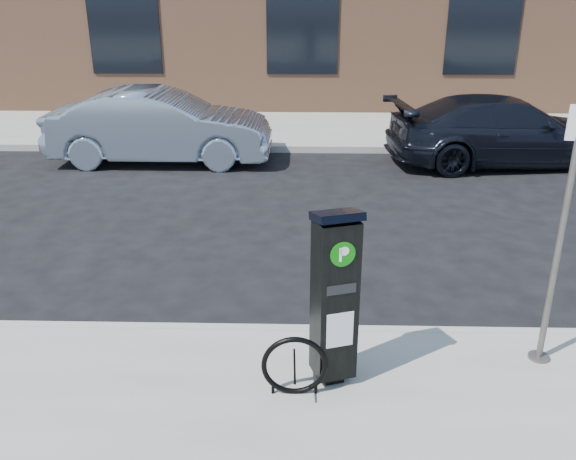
{
  "coord_description": "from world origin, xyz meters",
  "views": [
    {
      "loc": [
        0.06,
        -5.83,
        3.68
      ],
      "look_at": [
        -0.1,
        0.5,
        1.1
      ],
      "focal_mm": 38.0,
      "sensor_mm": 36.0,
      "label": 1
    }
  ],
  "objects_px": {
    "car_silver": "(161,126)",
    "car_dark": "(504,131)",
    "parking_kiosk": "(335,296)",
    "sign_pole": "(560,241)",
    "bike_rack": "(295,366)"
  },
  "relations": [
    {
      "from": "car_silver",
      "to": "car_dark",
      "type": "relative_size",
      "value": 0.95
    },
    {
      "from": "parking_kiosk",
      "to": "sign_pole",
      "type": "bearing_deg",
      "value": -7.05
    },
    {
      "from": "parking_kiosk",
      "to": "car_dark",
      "type": "bearing_deg",
      "value": 45.89
    },
    {
      "from": "bike_rack",
      "to": "car_silver",
      "type": "height_order",
      "value": "car_silver"
    },
    {
      "from": "sign_pole",
      "to": "car_silver",
      "type": "height_order",
      "value": "sign_pole"
    },
    {
      "from": "car_silver",
      "to": "car_dark",
      "type": "distance_m",
      "value": 7.42
    },
    {
      "from": "parking_kiosk",
      "to": "car_dark",
      "type": "relative_size",
      "value": 0.35
    },
    {
      "from": "parking_kiosk",
      "to": "car_silver",
      "type": "xyz_separation_m",
      "value": [
        -3.4,
        8.11,
        -0.26
      ]
    },
    {
      "from": "parking_kiosk",
      "to": "bike_rack",
      "type": "height_order",
      "value": "parking_kiosk"
    },
    {
      "from": "bike_rack",
      "to": "car_silver",
      "type": "bearing_deg",
      "value": 108.47
    },
    {
      "from": "car_dark",
      "to": "parking_kiosk",
      "type": "bearing_deg",
      "value": 146.78
    },
    {
      "from": "bike_rack",
      "to": "car_silver",
      "type": "xyz_separation_m",
      "value": [
        -3.04,
        8.33,
        0.34
      ]
    },
    {
      "from": "bike_rack",
      "to": "parking_kiosk",
      "type": "bearing_deg",
      "value": 30.75
    },
    {
      "from": "parking_kiosk",
      "to": "car_dark",
      "type": "height_order",
      "value": "parking_kiosk"
    },
    {
      "from": "parking_kiosk",
      "to": "bike_rack",
      "type": "relative_size",
      "value": 2.87
    }
  ]
}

